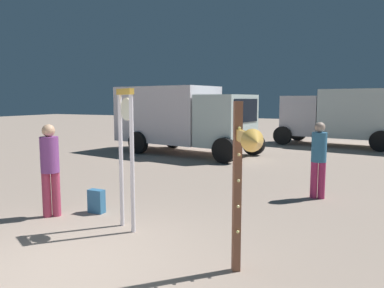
# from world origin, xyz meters

# --- Properties ---
(ground_plane) EXTENTS (80.00, 80.00, 0.00)m
(ground_plane) POSITION_xyz_m (0.00, 0.00, 0.00)
(ground_plane) COLOR gray
(standing_clock) EXTENTS (0.47, 0.30, 2.39)m
(standing_clock) POSITION_xyz_m (-0.10, 1.75, 1.45)
(standing_clock) COLOR white
(standing_clock) RESTS_ON ground_plane
(arrow_sign) EXTENTS (0.64, 0.91, 2.19)m
(arrow_sign) POSITION_xyz_m (2.25, 0.75, 1.41)
(arrow_sign) COLOR brown
(arrow_sign) RESTS_ON ground_plane
(person_near_clock) EXTENTS (0.34, 0.34, 1.76)m
(person_near_clock) POSITION_xyz_m (-1.80, 1.70, 0.98)
(person_near_clock) COLOR #B63959
(person_near_clock) RESTS_ON ground_plane
(backpack) EXTENTS (0.32, 0.21, 0.46)m
(backpack) POSITION_xyz_m (-1.18, 2.25, 0.22)
(backpack) COLOR teal
(backpack) RESTS_ON ground_plane
(person_distant) EXTENTS (0.33, 0.33, 1.72)m
(person_distant) POSITION_xyz_m (2.63, 5.20, 0.96)
(person_distant) COLOR #BB2E61
(person_distant) RESTS_ON ground_plane
(box_truck_near) EXTENTS (6.31, 3.46, 2.75)m
(box_truck_near) POSITION_xyz_m (-3.37, 10.33, 1.52)
(box_truck_near) COLOR white
(box_truck_near) RESTS_ON ground_plane
(box_truck_far) EXTENTS (6.64, 3.44, 2.69)m
(box_truck_far) POSITION_xyz_m (2.97, 15.60, 1.50)
(box_truck_far) COLOR silver
(box_truck_far) RESTS_ON ground_plane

